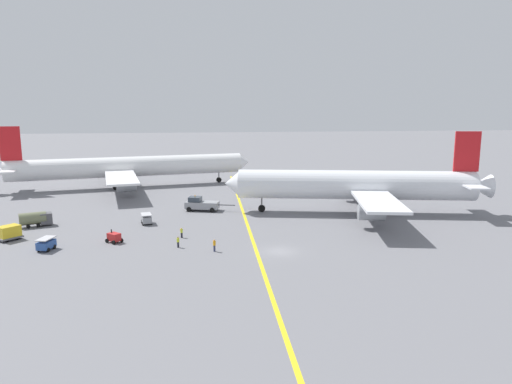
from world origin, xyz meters
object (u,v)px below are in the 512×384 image
Objects in this scene: pushback_tug at (201,204)px; gse_gpu_cart_small at (114,237)px; gse_fuel_bowser_stubby at (36,219)px; ground_crew_wing_walker_right at (214,245)px; ground_crew_ramp_agent_by_cones at (178,242)px; airliner_being_pushed at (357,186)px; gse_baggage_cart_near_cluster at (146,219)px; ground_crew_marshaller_foreground at (182,232)px; gse_container_dolly_flat at (9,232)px; airliner_at_gate_left at (128,167)px; gse_baggage_cart_trailing at (46,244)px.

pushback_tug is 23.42m from gse_gpu_cart_small.
gse_fuel_bowser_stubby is 3.03× the size of ground_crew_wing_walker_right.
ground_crew_ramp_agent_by_cones is (9.18, -3.65, 0.01)m from gse_gpu_cart_small.
airliner_being_pushed reaches higher than pushback_tug.
gse_fuel_bowser_stubby is (-17.64, 0.75, 0.47)m from gse_baggage_cart_near_cluster.
ground_crew_ramp_agent_by_cones is 4.90m from ground_crew_marshaller_foreground.
gse_container_dolly_flat is 7.92m from gse_fuel_bowser_stubby.
gse_container_dolly_flat is 2.22× the size of ground_crew_wing_walker_right.
gse_baggage_cart_near_cluster is at bearing -2.45° from gse_fuel_bowser_stubby.
gse_baggage_cart_near_cluster is at bearing -78.65° from airliner_at_gate_left.
pushback_tug is 3.58× the size of gse_gpu_cart_small.
ground_crew_ramp_agent_by_cones is at bearing -75.82° from airliner_at_gate_left.
gse_fuel_bowser_stubby is at bearing 111.61° from gse_baggage_cart_trailing.
gse_baggage_cart_trailing reaches higher than ground_crew_marshaller_foreground.
airliner_being_pushed is 30.58× the size of ground_crew_ramp_agent_by_cones.
gse_gpu_cart_small is 1.68× the size of ground_crew_ramp_agent_by_cones.
airliner_being_pushed is at bearing -37.89° from airliner_at_gate_left.
airliner_being_pushed reaches higher than ground_crew_marshaller_foreground.
gse_fuel_bowser_stubby is (-5.43, 13.71, 0.47)m from gse_baggage_cart_trailing.
gse_gpu_cart_small reaches higher than ground_crew_ramp_agent_by_cones.
pushback_tug is at bearing 45.59° from gse_baggage_cart_trailing.
pushback_tug is 5.43× the size of ground_crew_wing_walker_right.
gse_baggage_cart_near_cluster is at bearing 111.41° from ground_crew_ramp_agent_by_cones.
airliner_at_gate_left reaches higher than pushback_tug.
gse_container_dolly_flat is 1.25× the size of gse_baggage_cart_trailing.
gse_baggage_cart_trailing is 18.54m from ground_crew_marshaller_foreground.
gse_baggage_cart_near_cluster is at bearing 20.27° from gse_container_dolly_flat.
airliner_being_pushed is 33.66m from ground_crew_wing_walker_right.
pushback_tug reaches higher than ground_crew_wing_walker_right.
airliner_at_gate_left is 49.35m from ground_crew_marshaller_foreground.
airliner_being_pushed is 12.47× the size of gse_container_dolly_flat.
airliner_at_gate_left is at bearing 94.72° from gse_gpu_cart_small.
ground_crew_marshaller_foreground is at bearing -73.97° from airliner_at_gate_left.
gse_baggage_cart_near_cluster is at bearing 122.70° from ground_crew_marshaller_foreground.
pushback_tug is at bearing 44.07° from gse_baggage_cart_near_cluster.
gse_container_dolly_flat is at bearing 174.85° from ground_crew_marshaller_foreground.
airliner_being_pushed is 9.11× the size of gse_fuel_bowser_stubby.
pushback_tug is 12.95m from gse_baggage_cart_near_cluster.
pushback_tug is 6.01× the size of ground_crew_ramp_agent_by_cones.
airliner_at_gate_left reaches higher than gse_gpu_cart_small.
ground_crew_wing_walker_right is (1.16, -25.72, -0.33)m from pushback_tug.
airliner_at_gate_left is 33.76m from pushback_tug.
ground_crew_wing_walker_right is at bearing -71.70° from airliner_at_gate_left.
gse_baggage_cart_near_cluster is 17.67m from gse_fuel_bowser_stubby.
gse_container_dolly_flat is (-28.35, -16.04, -0.06)m from pushback_tug.
ground_crew_ramp_agent_by_cones is at bearing -94.71° from ground_crew_marshaller_foreground.
gse_baggage_cart_trailing is 14.75m from gse_fuel_bowser_stubby.
gse_fuel_bowser_stubby is 33.10m from ground_crew_wing_walker_right.
ground_crew_wing_walker_right is at bearing -58.79° from ground_crew_marshaller_foreground.
ground_crew_marshaller_foreground reaches higher than ground_crew_ramp_agent_by_cones.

